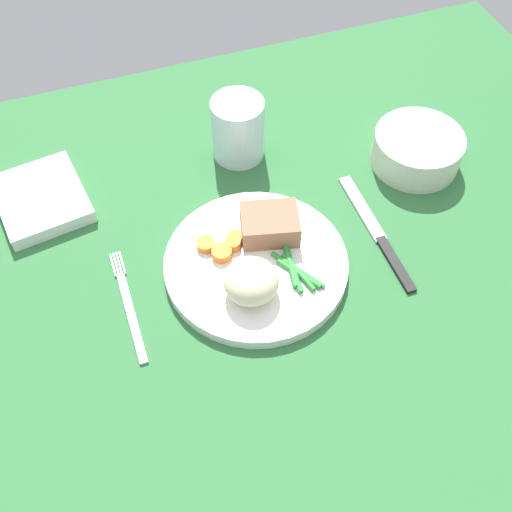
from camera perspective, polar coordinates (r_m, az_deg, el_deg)
name	(u,v)px	position (r cm, az deg, el deg)	size (l,w,h in cm)	color
dining_table	(253,281)	(78.08, -0.29, -2.32)	(120.00, 90.00, 2.00)	#2D6B38
dinner_plate	(256,264)	(77.33, 0.00, -0.79)	(23.27, 23.27, 1.60)	white
meat_portion	(270,224)	(78.10, 1.28, 2.96)	(7.32, 5.72, 3.37)	#936047
mashed_potatoes	(251,281)	(72.14, -0.47, -2.37)	(6.65, 6.64, 4.60)	beige
carrot_slices	(222,246)	(77.47, -3.15, 0.94)	(6.02, 4.53, 1.23)	orange
green_beans	(295,269)	(75.69, 3.63, -1.19)	(4.77, 8.73, 0.76)	#2D8C38
fork	(129,306)	(76.26, -11.79, -4.55)	(1.44, 16.60, 0.40)	silver
knife	(377,234)	(82.63, 11.27, 2.02)	(1.70, 20.50, 0.64)	black
water_glass	(238,132)	(88.92, -1.68, 11.45)	(7.53, 7.53, 9.28)	silver
salad_bowl	(417,148)	(91.19, 14.82, 9.72)	(12.66, 12.66, 4.98)	silver
napkin	(42,199)	(88.92, -19.37, 5.05)	(11.27, 13.03, 2.04)	white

